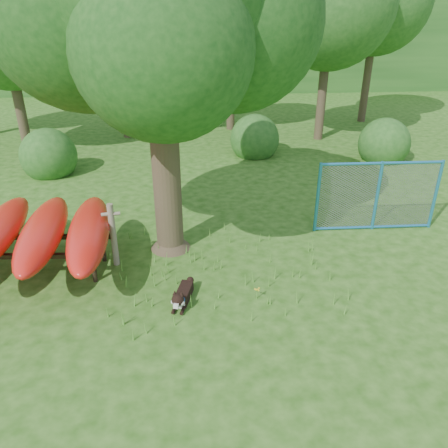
{
  "coord_description": "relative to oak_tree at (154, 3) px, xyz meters",
  "views": [
    {
      "loc": [
        -0.47,
        -6.66,
        4.88
      ],
      "look_at": [
        0.2,
        1.2,
        1.0
      ],
      "focal_mm": 35.0,
      "sensor_mm": 36.0,
      "label": 1
    }
  ],
  "objects": [
    {
      "name": "husky_dog",
      "position": [
        0.29,
        -2.17,
        -4.84
      ],
      "size": [
        0.43,
        0.96,
        0.44
      ],
      "rotation": [
        0.0,
        0.0,
        -0.25
      ],
      "color": "black",
      "rests_on": "ground"
    },
    {
      "name": "bg_tree_a",
      "position": [
        -5.53,
        7.84,
        -0.51
      ],
      "size": [
        4.4,
        4.4,
        6.7
      ],
      "color": "#3A2F1F",
      "rests_on": "ground"
    },
    {
      "name": "shrub_mid",
      "position": [
        2.97,
        6.84,
        -5.0
      ],
      "size": [
        1.8,
        1.8,
        1.8
      ],
      "primitive_type": "sphere",
      "color": "#21551B",
      "rests_on": "ground"
    },
    {
      "name": "bg_tree_c",
      "position": [
        2.47,
        10.84,
        -0.89
      ],
      "size": [
        4.0,
        4.0,
        6.12
      ],
      "color": "#3A2F1F",
      "rests_on": "ground"
    },
    {
      "name": "wildflower_clump",
      "position": [
        1.69,
        -2.15,
        -4.81
      ],
      "size": [
        0.11,
        0.09,
        0.24
      ],
      "rotation": [
        0.0,
        0.0,
        0.1
      ],
      "color": "#559530",
      "rests_on": "ground"
    },
    {
      "name": "kayak_rack",
      "position": [
        -2.88,
        -0.8,
        -4.09
      ],
      "size": [
        3.7,
        3.63,
        1.18
      ],
      "rotation": [
        0.0,
        0.0,
        -0.07
      ],
      "color": "black",
      "rests_on": "ground"
    },
    {
      "name": "fence_section",
      "position": [
        4.98,
        0.49,
        -4.13
      ],
      "size": [
        2.97,
        0.13,
        2.89
      ],
      "rotation": [
        0.0,
        0.0,
        -0.02
      ],
      "color": "teal",
      "rests_on": "ground"
    },
    {
      "name": "shrub_right",
      "position": [
        7.47,
        5.84,
        -5.0
      ],
      "size": [
        1.8,
        1.8,
        1.8
      ],
      "primitive_type": "sphere",
      "color": "#21551B",
      "rests_on": "ground"
    },
    {
      "name": "bg_tree_e",
      "position": [
        8.97,
        11.84,
        0.24
      ],
      "size": [
        4.6,
        4.6,
        7.55
      ],
      "color": "#3A2F1F",
      "rests_on": "ground"
    },
    {
      "name": "oak_tree",
      "position": [
        0.0,
        0.0,
        0.0
      ],
      "size": [
        6.15,
        5.45,
        7.49
      ],
      "rotation": [
        0.0,
        0.0,
        -0.28
      ],
      "color": "#3A2F1F",
      "rests_on": "ground"
    },
    {
      "name": "shrub_left",
      "position": [
        -4.03,
        5.34,
        -5.0
      ],
      "size": [
        1.8,
        1.8,
        1.8
      ],
      "primitive_type": "sphere",
      "color": "#21551B",
      "rests_on": "ground"
    },
    {
      "name": "wooden_post",
      "position": [
        -1.1,
        -0.67,
        -4.26
      ],
      "size": [
        0.38,
        0.14,
        1.39
      ],
      "rotation": [
        0.0,
        0.0,
        0.1
      ],
      "color": "#716755",
      "rests_on": "ground"
    },
    {
      "name": "bg_tree_d",
      "position": [
        5.97,
        8.84,
        0.09
      ],
      "size": [
        4.8,
        4.8,
        7.5
      ],
      "color": "#3A2F1F",
      "rests_on": "ground"
    },
    {
      "name": "ground",
      "position": [
        0.97,
        -2.16,
        -5.0
      ],
      "size": [
        80.0,
        80.0,
        0.0
      ],
      "primitive_type": "plane",
      "color": "#204D0F",
      "rests_on": "ground"
    },
    {
      "name": "wooded_hillside",
      "position": [
        0.97,
        25.84,
        -2.0
      ],
      "size": [
        80.0,
        12.0,
        6.0
      ],
      "primitive_type": "cube",
      "color": "#21551B",
      "rests_on": "ground"
    }
  ]
}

